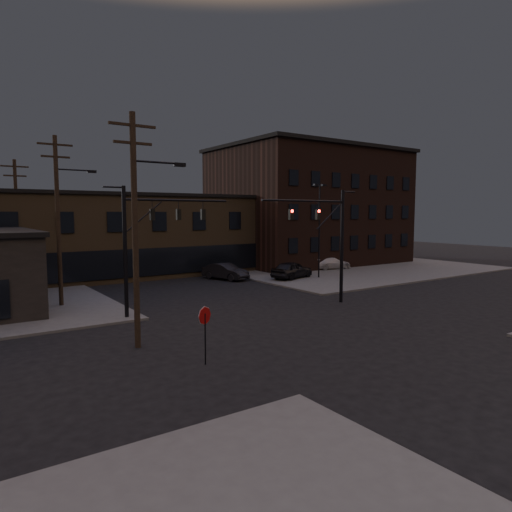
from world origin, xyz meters
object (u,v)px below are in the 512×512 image
(parked_car_lot_b, at_px, (331,263))
(car_crossing, at_px, (225,271))
(traffic_signal_near, at_px, (330,234))
(traffic_signal_far, at_px, (145,236))
(stop_sign, at_px, (205,322))
(parked_car_lot_a, at_px, (292,270))

(parked_car_lot_b, relative_size, car_crossing, 0.94)
(traffic_signal_near, height_order, car_crossing, traffic_signal_near)
(traffic_signal_far, distance_m, stop_sign, 10.55)
(stop_sign, relative_size, car_crossing, 0.52)
(parked_car_lot_b, bearing_deg, traffic_signal_near, 147.37)
(parked_car_lot_a, bearing_deg, car_crossing, 38.55)
(parked_car_lot_a, relative_size, car_crossing, 1.01)
(traffic_signal_near, bearing_deg, traffic_signal_far, 163.83)
(stop_sign, distance_m, parked_car_lot_b, 33.63)
(parked_car_lot_a, height_order, car_crossing, parked_car_lot_a)
(stop_sign, bearing_deg, traffic_signal_near, 25.90)
(parked_car_lot_b, xyz_separation_m, car_crossing, (-13.54, 0.45, -0.02))
(parked_car_lot_b, bearing_deg, traffic_signal_far, 123.62)
(traffic_signal_near, xyz_separation_m, traffic_signal_far, (-12.07, 3.50, 0.08))
(car_crossing, bearing_deg, parked_car_lot_a, -53.61)
(traffic_signal_near, distance_m, car_crossing, 14.83)
(car_crossing, bearing_deg, stop_sign, -140.73)
(stop_sign, xyz_separation_m, parked_car_lot_b, (26.81, 20.28, -1.04))
(traffic_signal_far, bearing_deg, parked_car_lot_a, 22.23)
(parked_car_lot_b, bearing_deg, stop_sign, 138.76)
(traffic_signal_far, bearing_deg, stop_sign, -97.32)
(parked_car_lot_a, bearing_deg, parked_car_lot_b, -84.54)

